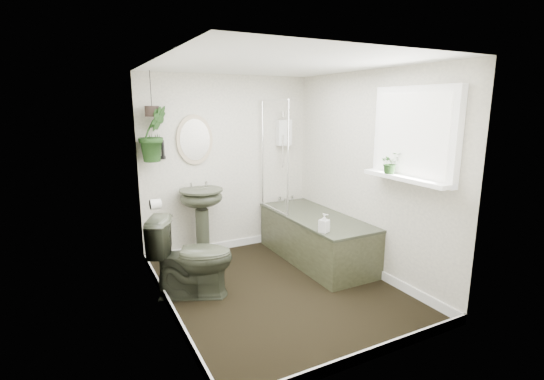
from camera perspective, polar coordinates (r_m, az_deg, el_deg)
name	(u,v)px	position (r m, az deg, el deg)	size (l,w,h in m)	color
floor	(278,289)	(4.36, 0.94, -14.14)	(2.30, 2.80, 0.02)	black
ceiling	(279,63)	(3.92, 1.06, 17.87)	(2.30, 2.80, 0.02)	white
wall_back	(228,165)	(5.24, -6.35, 3.67)	(2.30, 0.02, 2.30)	silver
wall_front	(374,218)	(2.85, 14.60, -3.95)	(2.30, 0.02, 2.30)	silver
wall_left	(163,195)	(3.59, -15.55, -0.70)	(0.02, 2.80, 2.30)	silver
wall_right	(368,174)	(4.63, 13.73, 2.26)	(0.02, 2.80, 2.30)	silver
skirting	(278,284)	(4.33, 0.94, -13.43)	(2.30, 2.80, 0.10)	white
bathtub	(316,237)	(5.02, 6.33, -6.85)	(0.72, 1.72, 0.58)	#303527
bath_screen	(274,156)	(5.04, 0.36, 4.89)	(0.04, 0.72, 1.40)	silver
shower_box	(284,133)	(5.47, 1.73, 8.31)	(0.20, 0.10, 0.35)	white
oval_mirror	(195,140)	(5.02, -11.11, 7.16)	(0.46, 0.03, 0.62)	tan
wall_sconce	(163,149)	(4.92, -15.52, 5.68)	(0.04, 0.04, 0.22)	black
toilet_roll_holder	(155,204)	(4.32, -16.53, -1.99)	(0.11, 0.11, 0.11)	white
window_recess	(414,134)	(4.03, 19.91, 7.60)	(0.08, 1.00, 0.90)	white
window_sill	(406,178)	(4.03, 18.79, 1.64)	(0.18, 1.00, 0.04)	white
window_blinds	(411,134)	(3.99, 19.46, 7.60)	(0.01, 0.86, 0.76)	white
toilet	(192,257)	(4.13, -11.52, -9.45)	(0.46, 0.82, 0.83)	#303527
pedestal_sink	(202,224)	(5.05, -10.05, -4.86)	(0.54, 0.46, 0.91)	#303527
sill_plant	(390,163)	(4.11, 16.74, 3.80)	(0.20, 0.17, 0.22)	black
hanging_plant	(153,134)	(4.78, -16.79, 7.76)	(0.35, 0.28, 0.64)	black
soap_bottle	(324,223)	(4.28, 7.56, -4.74)	(0.09, 0.09, 0.20)	#2C2624
hanging_pot	(152,111)	(4.77, -16.98, 10.86)	(0.16, 0.16, 0.12)	#2F241F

